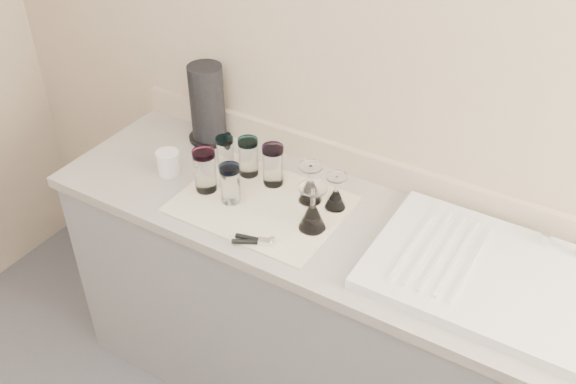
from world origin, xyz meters
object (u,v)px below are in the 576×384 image
Objects in this scene: goblet_back_right at (336,196)px; can_opener at (254,241)px; tumbler_blue at (230,183)px; sink_unit at (512,282)px; tumbler_purple at (273,165)px; tumbler_teal at (225,153)px; goblet_front_right at (312,214)px; goblet_back_left at (310,189)px; white_mug at (168,162)px; tumbler_magenta at (205,170)px; tumbler_cyan at (248,157)px; paper_towel_roll at (207,104)px.

goblet_back_right is 0.98× the size of can_opener.
sink_unit is at bearing 5.30° from tumbler_blue.
tumbler_blue is 0.24m from can_opener.
sink_unit is 0.87m from tumbler_purple.
tumbler_teal is at bearing 130.52° from tumbler_blue.
goblet_front_right is at bearing -31.05° from tumbler_purple.
white_mug is at bearing -168.22° from goblet_back_left.
goblet_front_right is (-0.01, -0.13, 0.01)m from goblet_back_right.
tumbler_purple is at bearing 175.10° from sink_unit.
tumbler_magenta is 1.21× the size of can_opener.
goblet_back_right is (0.09, 0.01, -0.01)m from goblet_back_left.
tumbler_purple is (0.20, 0.01, 0.01)m from tumbler_teal.
tumbler_cyan is 1.03× the size of tumbler_blue.
tumbler_blue reaches higher than goblet_back_right.
tumbler_purple is at bearing 2.56° from tumbler_teal.
goblet_back_right is 0.63m from white_mug.
white_mug is 0.29m from paper_towel_roll.
tumbler_purple is 0.41m from paper_towel_roll.
tumbler_magenta is at bearing -82.87° from tumbler_teal.
tumbler_magenta reaches higher than can_opener.
tumbler_teal is (-1.06, 0.07, 0.05)m from sink_unit.
tumbler_purple is 0.49× the size of paper_towel_roll.
tumbler_purple is at bearing 111.56° from can_opener.
goblet_front_right is (0.08, -0.12, 0.01)m from goblet_back_left.
can_opener is (0.32, -0.29, -0.06)m from tumbler_teal.
tumbler_blue is 0.31m from goblet_front_right.
tumbler_magenta is 0.19m from white_mug.
tumbler_magenta is 1.24× the size of white_mug.
tumbler_teal is 1.00× the size of goblet_back_right.
can_opener is at bearing -53.74° from tumbler_cyan.
white_mug is (-0.49, 0.17, 0.03)m from can_opener.
goblet_back_right is at bearing -0.06° from tumbler_teal.
white_mug is at bearing -152.85° from tumbler_cyan.
goblet_back_right is at bearing 6.99° from goblet_back_left.
sink_unit reaches higher than can_opener.
white_mug is at bearing 174.26° from tumbler_blue.
goblet_back_right is at bearing 173.96° from sink_unit.
white_mug is at bearing -87.30° from paper_towel_roll.
sink_unit is 1.27m from paper_towel_roll.
tumbler_blue is 1.10× the size of goblet_back_right.
tumbler_cyan is 0.47× the size of paper_towel_roll.
paper_towel_roll reaches higher than goblet_front_right.
tumbler_cyan is 0.11m from tumbler_purple.
sink_unit is at bearing 2.63° from white_mug.
white_mug is at bearing -177.37° from sink_unit.
sink_unit reaches higher than goblet_front_right.
tumbler_cyan is 0.17m from tumbler_magenta.
white_mug is at bearing -168.91° from goblet_back_right.
sink_unit is 0.63m from goblet_front_right.
tumbler_purple is 0.96× the size of tumbler_magenta.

